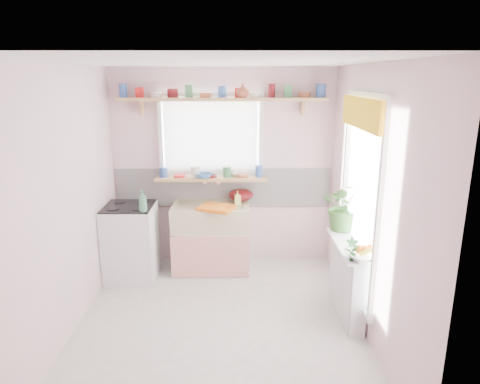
{
  "coord_description": "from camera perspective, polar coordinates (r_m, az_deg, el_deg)",
  "views": [
    {
      "loc": [
        0.18,
        -3.76,
        2.38
      ],
      "look_at": [
        0.21,
        0.55,
        1.22
      ],
      "focal_mm": 32.0,
      "sensor_mm": 36.0,
      "label": 1
    }
  ],
  "objects": [
    {
      "name": "cooker",
      "position": [
        5.34,
        -14.32,
        -6.46
      ],
      "size": [
        0.58,
        0.58,
        0.93
      ],
      "color": "white",
      "rests_on": "ground"
    },
    {
      "name": "dish_tray",
      "position": [
        5.1,
        -3.17,
        -2.14
      ],
      "size": [
        0.49,
        0.43,
        0.04
      ],
      "primitive_type": "cube",
      "rotation": [
        0.0,
        0.0,
        -0.39
      ],
      "color": "orange",
      "rests_on": "sink_unit"
    },
    {
      "name": "herb_pot",
      "position": [
        4.0,
        14.71,
        -7.37
      ],
      "size": [
        0.12,
        0.08,
        0.22
      ],
      "primitive_type": "imported",
      "rotation": [
        0.0,
        0.0,
        0.04
      ],
      "color": "#2D7131",
      "rests_on": "radiator_ledge"
    },
    {
      "name": "radiator_ledge",
      "position": [
        4.57,
        14.11,
        -11.1
      ],
      "size": [
        0.22,
        0.95,
        0.78
      ],
      "color": "white",
      "rests_on": "ground"
    },
    {
      "name": "sill_crockery",
      "position": [
        5.38,
        -4.06,
        2.57
      ],
      "size": [
        1.35,
        0.11,
        0.12
      ],
      "color": "#3359A5",
      "rests_on": "windowsill"
    },
    {
      "name": "colander",
      "position": [
        5.46,
        0.12,
        -0.37
      ],
      "size": [
        0.42,
        0.42,
        0.14
      ],
      "primitive_type": "ellipsoid",
      "rotation": [
        0.0,
        0.0,
        -0.38
      ],
      "color": "#5E1013",
      "rests_on": "sink_unit"
    },
    {
      "name": "shelf_vase",
      "position": [
        5.17,
        0.35,
        13.36
      ],
      "size": [
        0.19,
        0.19,
        0.16
      ],
      "primitive_type": "imported",
      "rotation": [
        0.0,
        0.0,
        -0.27
      ],
      "color": "#98462E",
      "rests_on": "pine_shelf"
    },
    {
      "name": "cooker_bottle",
      "position": [
        4.9,
        -12.85,
        -1.16
      ],
      "size": [
        0.12,
        0.12,
        0.25
      ],
      "primitive_type": "imported",
      "rotation": [
        0.0,
        0.0,
        -0.36
      ],
      "color": "#478E62",
      "rests_on": "cooker"
    },
    {
      "name": "sink_unit",
      "position": [
        5.43,
        -3.85,
        -5.96
      ],
      "size": [
        0.95,
        0.65,
        1.11
      ],
      "color": "white",
      "rests_on": "ground"
    },
    {
      "name": "fruit_bowl",
      "position": [
        4.05,
        16.3,
        -8.22
      ],
      "size": [
        0.4,
        0.4,
        0.08
      ],
      "primitive_type": "imported",
      "rotation": [
        0.0,
        0.0,
        0.25
      ],
      "color": "white",
      "rests_on": "radiator_ledge"
    },
    {
      "name": "room",
      "position": [
        4.75,
        5.45,
        2.79
      ],
      "size": [
        3.2,
        3.2,
        3.2
      ],
      "color": "silver",
      "rests_on": "ground"
    },
    {
      "name": "windowsill",
      "position": [
        5.4,
        -3.86,
        1.8
      ],
      "size": [
        1.4,
        0.22,
        0.04
      ],
      "primitive_type": "cube",
      "color": "tan",
      "rests_on": "room"
    },
    {
      "name": "soap_bottle_sink",
      "position": [
        5.3,
        -0.33,
        -0.72
      ],
      "size": [
        0.08,
        0.09,
        0.17
      ],
      "primitive_type": "imported",
      "rotation": [
        0.0,
        0.0,
        0.12
      ],
      "color": "#DDE967",
      "rests_on": "sink_unit"
    },
    {
      "name": "jade_plant",
      "position": [
        4.7,
        13.81,
        -1.83
      ],
      "size": [
        0.52,
        0.47,
        0.54
      ],
      "primitive_type": "imported",
      "rotation": [
        0.0,
        0.0,
        -0.1
      ],
      "color": "#3A692A",
      "rests_on": "radiator_ledge"
    },
    {
      "name": "shelf_crockery",
      "position": [
        5.24,
        -2.6,
        13.07
      ],
      "size": [
        2.47,
        0.11,
        0.12
      ],
      "color": "#3359A5",
      "rests_on": "pine_shelf"
    },
    {
      "name": "fruit",
      "position": [
        4.04,
        16.42,
        -7.37
      ],
      "size": [
        0.2,
        0.14,
        0.1
      ],
      "color": "orange",
      "rests_on": "fruit_bowl"
    },
    {
      "name": "pine_shelf",
      "position": [
        5.24,
        -2.39,
        12.26
      ],
      "size": [
        2.52,
        0.24,
        0.04
      ],
      "primitive_type": "cube",
      "color": "tan",
      "rests_on": "room"
    },
    {
      "name": "sill_bowl",
      "position": [
        5.33,
        -4.82,
        2.18
      ],
      "size": [
        0.24,
        0.24,
        0.06
      ],
      "primitive_type": "imported",
      "rotation": [
        0.0,
        0.0,
        0.22
      ],
      "color": "#376FB5",
      "rests_on": "windowsill"
    },
    {
      "name": "sill_cup",
      "position": [
        5.43,
        -0.82,
        2.61
      ],
      "size": [
        0.12,
        0.12,
        0.09
      ],
      "primitive_type": "imported",
      "rotation": [
        0.0,
        0.0,
        -0.12
      ],
      "color": "silver",
      "rests_on": "windowsill"
    }
  ]
}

